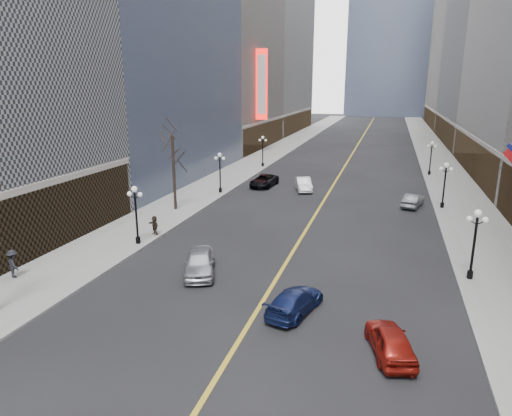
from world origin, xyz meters
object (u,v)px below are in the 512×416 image
Objects in this scene: car_nb_near at (200,262)px; streetlamp_east_3 at (431,154)px; streetlamp_east_2 at (445,180)px; car_nb_far at (264,181)px; streetlamp_west_2 at (220,168)px; car_sb_mid at (390,341)px; streetlamp_west_1 at (136,209)px; car_sb_far at (413,200)px; streetlamp_west_3 at (263,148)px; car_sb_near at (295,301)px; streetlamp_east_1 at (475,237)px; car_nb_mid at (304,184)px.

streetlamp_east_3 is at bearing 46.30° from car_nb_near.
streetlamp_east_2 is 20.58m from car_nb_far.
streetlamp_east_2 is 23.60m from streetlamp_west_2.
streetlamp_west_1 is at bearing -43.43° from car_sb_mid.
streetlamp_west_3 is at bearing -26.47° from car_sb_far.
streetlamp_east_2 reaches higher than car_sb_far.
streetlamp_west_3 is 1.00× the size of car_sb_near.
streetlamp_west_3 reaches higher than car_sb_far.
streetlamp_east_1 is 1.00× the size of streetlamp_west_1.
streetlamp_east_1 is 1.00× the size of car_sb_near.
streetlamp_west_2 is 1.00× the size of car_sb_near.
streetlamp_west_1 is 1.00× the size of car_sb_near.
streetlamp_east_3 is 1.00× the size of car_sb_near.
car_nb_far is 1.25× the size of car_sb_far.
car_sb_far is at bearing 36.41° from car_nb_near.
streetlamp_west_1 is 23.96m from car_nb_mid.
streetlamp_east_3 is 43.05m from streetlamp_west_1.
car_nb_near is at bearing 71.63° from car_sb_far.
car_nb_near is at bearing -11.21° from car_sb_near.
streetlamp_east_3 is 1.00× the size of streetlamp_west_2.
streetlamp_east_2 is at bearing 37.33° from streetlamp_west_1.
streetlamp_east_1 is 1.00× the size of streetlamp_west_3.
streetlamp_west_1 reaches higher than car_nb_far.
car_sb_mid is at bearing -56.05° from streetlamp_west_2.
car_nb_near is 27.01m from car_nb_far.
car_nb_near reaches higher than car_sb_near.
car_sb_far is at bearing 98.86° from streetlamp_east_1.
car_nb_mid is at bearing -136.96° from streetlamp_east_3.
car_nb_mid is (-14.80, -13.82, -2.14)m from streetlamp_east_3.
car_nb_mid is at bearing 64.75° from car_nb_near.
streetlamp_east_2 is at bearing -90.00° from streetlamp_east_3.
streetlamp_west_2 is at bearing 142.67° from streetlamp_east_1.
streetlamp_west_2 reaches higher than car_sb_far.
car_nb_near is 1.05× the size of car_sb_near.
streetlamp_east_2 is 0.95× the size of car_nb_near.
streetlamp_west_1 is (-23.60, -36.00, 0.00)m from streetlamp_east_3.
car_nb_near is (6.77, -39.79, -2.09)m from streetlamp_west_3.
streetlamp_east_1 is at bearing -90.00° from streetlamp_east_3.
streetlamp_east_3 is 1.00× the size of streetlamp_west_1.
streetlamp_east_1 reaches higher than car_nb_mid.
streetlamp_west_2 is (-23.60, -18.00, 0.00)m from streetlamp_east_3.
car_nb_far is at bearing -57.10° from car_sb_near.
streetlamp_east_1 is 1.10× the size of car_sb_mid.
car_sb_far is at bearing -179.44° from streetlamp_east_2.
car_nb_mid is 33.63m from car_sb_mid.
car_sb_far is (-2.80, 17.97, -2.22)m from streetlamp_east_1.
streetlamp_west_1 is at bearing -12.95° from car_sb_near.
streetlamp_east_1 is at bearing -90.00° from streetlamp_east_2.
streetlamp_east_2 is 27.61m from car_nb_near.
streetlamp_west_3 reaches higher than car_nb_far.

